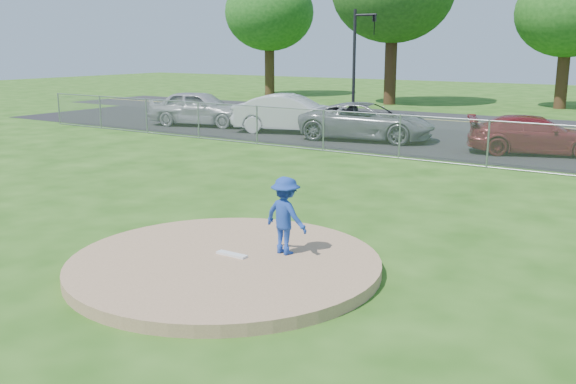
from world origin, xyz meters
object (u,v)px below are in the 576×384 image
(tree_far_left, at_px, (269,1))
(traffic_cone, at_px, (312,127))
(parked_car_silver, at_px, (200,108))
(traffic_signal_left, at_px, (358,54))
(pitcher, at_px, (286,216))
(parked_car_white, at_px, (291,114))
(parked_car_darkred, at_px, (535,135))
(parked_car_gray, at_px, (367,121))

(tree_far_left, xyz_separation_m, traffic_cone, (14.49, -17.66, -6.71))
(parked_car_silver, bearing_deg, traffic_signal_left, -51.86)
(tree_far_left, xyz_separation_m, pitcher, (22.71, -32.17, -6.17))
(parked_car_white, distance_m, parked_car_darkred, 10.39)
(traffic_signal_left, height_order, traffic_cone, traffic_signal_left)
(parked_car_silver, relative_size, parked_car_gray, 0.90)
(parked_car_silver, bearing_deg, pitcher, -149.34)
(pitcher, relative_size, parked_car_white, 0.27)
(parked_car_silver, height_order, parked_car_gray, parked_car_silver)
(tree_far_left, distance_m, pitcher, 39.86)
(pitcher, height_order, parked_car_gray, pitcher)
(traffic_signal_left, relative_size, parked_car_gray, 1.03)
(parked_car_white, relative_size, parked_car_gray, 0.93)
(parked_car_gray, bearing_deg, parked_car_white, 76.36)
(tree_far_left, height_order, traffic_cone, tree_far_left)
(pitcher, height_order, parked_car_darkred, pitcher)
(pitcher, bearing_deg, parked_car_gray, -59.51)
(traffic_cone, bearing_deg, tree_far_left, 129.36)
(parked_car_silver, bearing_deg, parked_car_white, -101.44)
(traffic_signal_left, xyz_separation_m, pitcher, (9.48, -21.17, -2.47))
(traffic_signal_left, xyz_separation_m, parked_car_silver, (-5.08, -6.62, -2.51))
(traffic_signal_left, bearing_deg, tree_far_left, 140.27)
(pitcher, distance_m, parked_car_white, 17.58)
(traffic_signal_left, relative_size, parked_car_white, 1.10)
(traffic_signal_left, height_order, pitcher, traffic_signal_left)
(pitcher, bearing_deg, parked_car_silver, -35.64)
(tree_far_left, xyz_separation_m, parked_car_white, (13.24, -17.36, -6.21))
(traffic_cone, distance_m, parked_car_silver, 6.35)
(traffic_cone, height_order, parked_car_gray, parked_car_gray)
(parked_car_silver, xyz_separation_m, parked_car_darkred, (15.47, 0.19, -0.16))
(parked_car_silver, distance_m, parked_car_gray, 8.89)
(pitcher, distance_m, parked_car_silver, 20.58)
(traffic_cone, xyz_separation_m, parked_car_darkred, (9.14, 0.23, 0.33))
(pitcher, bearing_deg, traffic_signal_left, -56.54)
(parked_car_white, bearing_deg, traffic_signal_left, -18.36)
(parked_car_darkred, bearing_deg, pitcher, 155.94)
(parked_car_silver, bearing_deg, parked_car_gray, -103.78)
(traffic_cone, bearing_deg, parked_car_gray, 2.94)
(traffic_signal_left, distance_m, parked_car_gray, 7.99)
(pitcher, xyz_separation_m, parked_car_white, (-9.48, 14.81, -0.04))
(tree_far_left, height_order, parked_car_gray, tree_far_left)
(tree_far_left, height_order, parked_car_darkred, tree_far_left)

